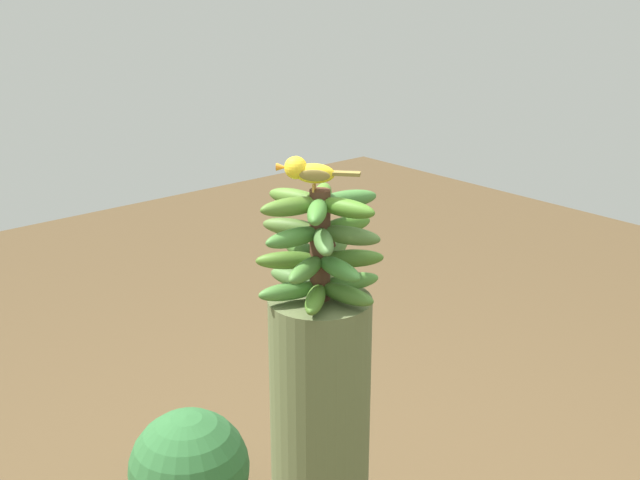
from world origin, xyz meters
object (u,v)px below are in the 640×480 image
perched_bird (307,171)px  tropical_shrub (189,469)px  banana_bunch (320,245)px  banana_tree (320,467)px

perched_bird → tropical_shrub: 1.19m
banana_bunch → perched_bird: size_ratio=1.94×
tropical_shrub → banana_tree: bearing=8.3°
banana_bunch → banana_tree: bearing=-62.9°
tropical_shrub → banana_bunch: bearing=8.3°
banana_tree → banana_bunch: 0.62m
banana_bunch → perched_bird: bearing=-117.1°
perched_bird → tropical_shrub: size_ratio=0.39×
perched_bird → tropical_shrub: perched_bird is taller
banana_tree → tropical_shrub: banana_tree is taller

